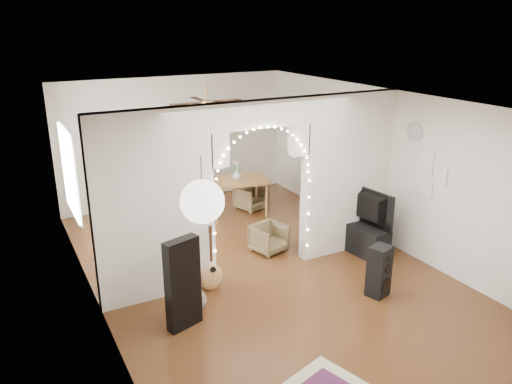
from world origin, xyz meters
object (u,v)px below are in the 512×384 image
dining_chair_left (269,238)px  dining_chair_right (251,198)px  acoustic_guitar (211,267)px  dining_table (237,183)px  bookcase (165,170)px  media_console (361,238)px  floor_speaker (379,271)px

dining_chair_left → dining_chair_right: size_ratio=0.95×
acoustic_guitar → dining_table: size_ratio=0.66×
acoustic_guitar → bookcase: bearing=99.9°
bookcase → dining_table: 1.63m
media_console → dining_chair_left: (-1.39, 0.75, -0.01)m
dining_table → dining_chair_right: bearing=29.1°
acoustic_guitar → media_console: acoustic_guitar is taller
floor_speaker → dining_table: floor_speaker is taller
dining_table → dining_chair_right: dining_table is taller
media_console → dining_chair_right: bearing=98.2°
dining_chair_left → dining_chair_right: (0.68, 1.95, 0.01)m
acoustic_guitar → floor_speaker: bearing=-12.8°
bookcase → dining_chair_right: bookcase is taller
acoustic_guitar → media_console: 2.78m
media_console → floor_speaker: bearing=-126.3°
acoustic_guitar → dining_table: acoustic_guitar is taller
dining_table → dining_chair_right: 0.60m
media_console → dining_table: 2.82m
floor_speaker → dining_table: size_ratio=0.58×
acoustic_guitar → floor_speaker: 2.41m
acoustic_guitar → dining_chair_left: bearing=47.0°
media_console → dining_chair_left: bearing=145.0°
dining_chair_right → acoustic_guitar: bearing=-145.5°
dining_table → dining_chair_right: size_ratio=2.35×
media_console → dining_chair_right: 2.80m
bookcase → dining_table: bookcase is taller
bookcase → dining_chair_left: bearing=-55.9°
floor_speaker → dining_table: (-0.38, 3.82, 0.30)m
bookcase → dining_chair_right: bearing=-16.1°
floor_speaker → bookcase: bookcase is taller
dining_chair_left → dining_chair_right: dining_chair_right is taller
floor_speaker → media_console: floor_speaker is taller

